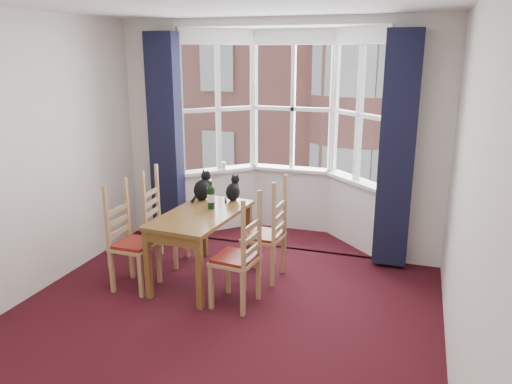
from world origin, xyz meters
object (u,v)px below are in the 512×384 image
at_px(chair_left_near, 127,244).
at_px(wine_bottle, 211,196).
at_px(cat_right, 233,190).
at_px(dining_table, 202,222).
at_px(candle_tall, 224,166).
at_px(cat_left, 203,188).
at_px(chair_right_far, 271,238).
at_px(chair_left_far, 159,223).
at_px(chair_right_near, 243,261).

xyz_separation_m(chair_left_near, wine_bottle, (0.72, 0.56, 0.44)).
relative_size(chair_left_near, wine_bottle, 2.85).
xyz_separation_m(cat_right, wine_bottle, (-0.11, -0.38, 0.03)).
xyz_separation_m(dining_table, candle_tall, (-0.36, 1.55, 0.26)).
distance_m(chair_left_near, cat_right, 1.32).
xyz_separation_m(chair_left_near, candle_tall, (0.32, 1.94, 0.45)).
bearing_deg(cat_left, candle_tall, 98.98).
height_order(dining_table, chair_right_far, chair_right_far).
relative_size(cat_left, candle_tall, 3.42).
height_order(chair_left_far, chair_right_near, same).
bearing_deg(chair_left_near, dining_table, 30.08).
distance_m(chair_left_far, wine_bottle, 0.86).
bearing_deg(wine_bottle, chair_left_far, 169.43).
height_order(chair_right_far, cat_right, cat_right).
distance_m(chair_left_near, chair_left_far, 0.70).
distance_m(cat_right, wine_bottle, 0.40).
relative_size(dining_table, chair_left_far, 1.45).
bearing_deg(chair_right_near, wine_bottle, 134.54).
distance_m(chair_left_far, chair_right_far, 1.38).
bearing_deg(wine_bottle, cat_left, 128.09).
bearing_deg(dining_table, chair_left_near, -149.92).
xyz_separation_m(chair_left_far, cat_left, (0.49, 0.16, 0.43)).
distance_m(chair_right_far, wine_bottle, 0.79).
bearing_deg(candle_tall, chair_right_near, -63.45).
height_order(chair_left_near, chair_right_near, same).
bearing_deg(chair_left_far, candle_tall, 75.53).
xyz_separation_m(chair_left_far, candle_tall, (0.32, 1.24, 0.45)).
relative_size(dining_table, candle_tall, 12.96).
xyz_separation_m(chair_left_near, cat_left, (0.49, 0.86, 0.43)).
xyz_separation_m(dining_table, wine_bottle, (0.04, 0.17, 0.25)).
relative_size(cat_left, wine_bottle, 1.09).
bearing_deg(candle_tall, dining_table, -76.92).
relative_size(cat_right, wine_bottle, 0.94).
height_order(chair_right_near, wine_bottle, wine_bottle).
relative_size(chair_right_near, cat_right, 3.04).
relative_size(chair_left_near, chair_right_far, 1.00).
bearing_deg(chair_right_near, candle_tall, 116.55).
height_order(chair_left_far, candle_tall, candle_tall).
height_order(chair_right_near, cat_right, cat_right).
height_order(chair_left_far, chair_right_far, same).
bearing_deg(candle_tall, chair_left_near, -99.40).
relative_size(dining_table, wine_bottle, 4.12).
height_order(cat_left, wine_bottle, cat_left).
relative_size(chair_right_near, chair_right_far, 1.00).
xyz_separation_m(chair_left_far, chair_right_near, (1.30, -0.72, 0.00)).
xyz_separation_m(chair_right_near, wine_bottle, (-0.58, 0.59, 0.44)).
xyz_separation_m(chair_right_far, cat_right, (-0.54, 0.28, 0.41)).
relative_size(chair_right_near, cat_left, 2.62).
relative_size(chair_left_near, chair_right_near, 1.00).
height_order(chair_left_near, cat_left, cat_left).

